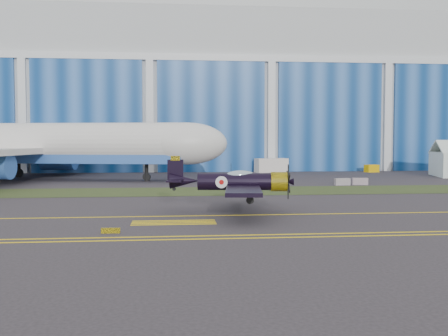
{
  "coord_description": "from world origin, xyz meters",
  "views": [
    {
      "loc": [
        -18.1,
        -45.39,
        5.96
      ],
      "look_at": [
        -13.05,
        5.45,
        3.13
      ],
      "focal_mm": 42.0,
      "sensor_mm": 36.0,
      "label": 1
    }
  ],
  "objects": [
    {
      "name": "ground",
      "position": [
        0.0,
        0.0,
        0.0
      ],
      "size": [
        260.0,
        260.0,
        0.0
      ],
      "primitive_type": "plane",
      "color": "#373136",
      "rests_on": "ground"
    },
    {
      "name": "grass_median",
      "position": [
        0.0,
        14.0,
        0.02
      ],
      "size": [
        260.0,
        10.0,
        0.02
      ],
      "primitive_type": "cube",
      "color": "#475128",
      "rests_on": "ground"
    },
    {
      "name": "hangar",
      "position": [
        0.0,
        71.79,
        14.96
      ],
      "size": [
        220.0,
        45.7,
        30.0
      ],
      "color": "silver",
      "rests_on": "ground"
    },
    {
      "name": "taxiway_centreline",
      "position": [
        0.0,
        -5.0,
        0.01
      ],
      "size": [
        200.0,
        0.2,
        0.02
      ],
      "primitive_type": "cube",
      "color": "yellow",
      "rests_on": "ground"
    },
    {
      "name": "hold_short_ladder",
      "position": [
        -18.0,
        -8.1,
        0.01
      ],
      "size": [
        6.0,
        2.4,
        0.02
      ],
      "primitive_type": null,
      "color": "yellow",
      "rests_on": "ground"
    },
    {
      "name": "guard_board_left",
      "position": [
        -22.0,
        -12.0,
        0.17
      ],
      "size": [
        1.2,
        0.15,
        0.35
      ],
      "primitive_type": "cube",
      "color": "yellow",
      "rests_on": "ground"
    },
    {
      "name": "warbird",
      "position": [
        -13.05,
        -3.55,
        2.53
      ],
      "size": [
        13.0,
        15.05,
        4.08
      ],
      "rotation": [
        0.0,
        0.0,
        -0.13
      ],
      "color": "black",
      "rests_on": "ground"
    },
    {
      "name": "jetliner",
      "position": [
        -40.01,
        33.91,
        11.8
      ],
      "size": [
        78.39,
        70.56,
        23.59
      ],
      "rotation": [
        0.0,
        0.0,
        -0.21
      ],
      "color": "silver",
      "rests_on": "ground"
    },
    {
      "name": "shipping_container",
      "position": [
        -0.4,
        46.98,
        1.25
      ],
      "size": [
        6.16,
        3.62,
        2.5
      ],
      "primitive_type": "cube",
      "rotation": [
        0.0,
        0.0,
        0.24
      ],
      "color": "white",
      "rests_on": "ground"
    },
    {
      "name": "tug",
      "position": [
        17.66,
        45.54,
        0.68
      ],
      "size": [
        2.64,
        2.02,
        1.36
      ],
      "primitive_type": "cube",
      "rotation": [
        0.0,
        0.0,
        0.27
      ],
      "color": "#F3B806",
      "rests_on": "ground"
    },
    {
      "name": "barrier_a",
      "position": [
        -4.78,
        19.37,
        0.45
      ],
      "size": [
        2.05,
        0.8,
        0.9
      ],
      "primitive_type": "cube",
      "rotation": [
        0.0,
        0.0,
        -0.1
      ],
      "color": "#9D9489",
      "rests_on": "ground"
    },
    {
      "name": "barrier_b",
      "position": [
        3.79,
        20.15,
        0.45
      ],
      "size": [
        2.06,
        0.83,
        0.9
      ],
      "primitive_type": "cube",
      "rotation": [
        0.0,
        0.0,
        0.12
      ],
      "color": "gray",
      "rests_on": "ground"
    },
    {
      "name": "barrier_c",
      "position": [
        6.26,
        20.48,
        0.45
      ],
      "size": [
        2.07,
        0.88,
        0.9
      ],
      "primitive_type": "cube",
      "rotation": [
        0.0,
        0.0,
        -0.15
      ],
      "color": "#9E8893",
      "rests_on": "ground"
    }
  ]
}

